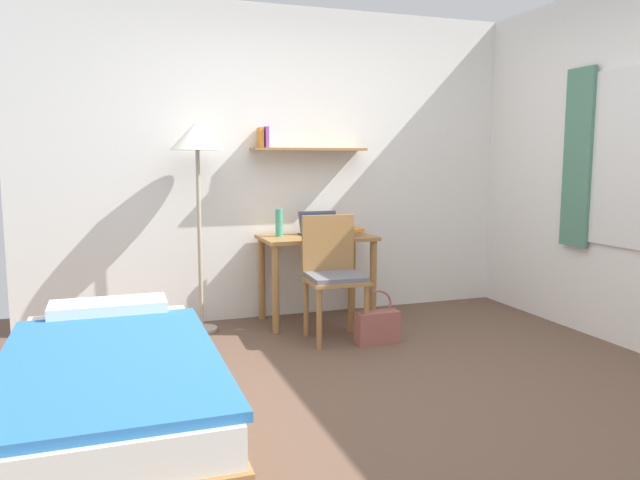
% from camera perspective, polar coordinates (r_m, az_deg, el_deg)
% --- Properties ---
extents(ground_plane, '(5.28, 5.28, 0.00)m').
position_cam_1_polar(ground_plane, '(3.60, 6.47, -14.40)').
color(ground_plane, brown).
extents(wall_back, '(4.40, 0.27, 2.60)m').
position_cam_1_polar(wall_back, '(5.24, -2.99, 7.08)').
color(wall_back, white).
rests_on(wall_back, ground_plane).
extents(bed, '(0.93, 1.91, 0.54)m').
position_cam_1_polar(bed, '(3.08, -18.85, -13.84)').
color(bed, '#9E703D').
rests_on(bed, ground_plane).
extents(desk, '(0.92, 0.55, 0.72)m').
position_cam_1_polar(desk, '(5.03, -0.32, -1.26)').
color(desk, '#9E703D').
rests_on(desk, ground_plane).
extents(desk_chair, '(0.45, 0.44, 0.92)m').
position_cam_1_polar(desk_chair, '(4.57, 1.23, -2.94)').
color(desk_chair, '#9E703D').
rests_on(desk_chair, ground_plane).
extents(standing_lamp, '(0.41, 0.41, 1.63)m').
position_cam_1_polar(standing_lamp, '(4.78, -11.38, 8.58)').
color(standing_lamp, '#B2A893').
rests_on(standing_lamp, ground_plane).
extents(laptop, '(0.34, 0.21, 0.19)m').
position_cam_1_polar(laptop, '(5.08, -0.02, 1.06)').
color(laptop, black).
rests_on(laptop, desk).
extents(water_bottle, '(0.06, 0.06, 0.22)m').
position_cam_1_polar(water_bottle, '(4.97, -3.84, 1.62)').
color(water_bottle, '#42A87F').
rests_on(water_bottle, desk).
extents(book_stack, '(0.17, 0.24, 0.06)m').
position_cam_1_polar(book_stack, '(5.07, 2.80, 0.83)').
color(book_stack, silver).
rests_on(book_stack, desk).
extents(handbag, '(0.32, 0.13, 0.40)m').
position_cam_1_polar(handbag, '(4.55, 5.38, -7.94)').
color(handbag, '#99564C').
rests_on(handbag, ground_plane).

